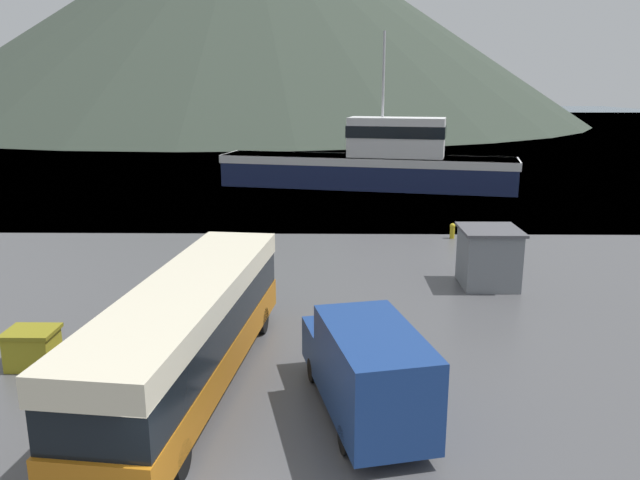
{
  "coord_description": "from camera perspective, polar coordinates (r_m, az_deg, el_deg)",
  "views": [
    {
      "loc": [
        2.59,
        -9.73,
        8.43
      ],
      "look_at": [
        2.19,
        16.25,
        2.0
      ],
      "focal_mm": 35.0,
      "sensor_mm": 36.0,
      "label": 1
    }
  ],
  "objects": [
    {
      "name": "delivery_van",
      "position": [
        16.46,
        4.23,
        -11.55
      ],
      "size": [
        3.44,
        6.44,
        2.61
      ],
      "rotation": [
        0.0,
        0.0,
        0.23
      ],
      "color": "navy",
      "rests_on": "ground"
    },
    {
      "name": "hill_backdrop",
      "position": [
        164.84,
        -6.58,
        20.1
      ],
      "size": [
        161.76,
        161.76,
        52.96
      ],
      "primitive_type": "cone",
      "color": "#333D33",
      "rests_on": "ground"
    },
    {
      "name": "water_surface",
      "position": [
        155.79,
        -0.07,
        10.8
      ],
      "size": [
        240.0,
        240.0,
        0.0
      ],
      "primitive_type": "plane",
      "color": "#475B6B",
      "rests_on": "ground"
    },
    {
      "name": "tour_bus",
      "position": [
        18.15,
        -11.78,
        -7.88
      ],
      "size": [
        3.84,
        12.29,
        3.16
      ],
      "rotation": [
        0.0,
        0.0,
        -0.11
      ],
      "color": "#B26614",
      "rests_on": "ground"
    },
    {
      "name": "storage_bin",
      "position": [
        21.36,
        -24.79,
        -8.93
      ],
      "size": [
        1.5,
        1.26,
        1.2
      ],
      "color": "olive",
      "rests_on": "ground"
    },
    {
      "name": "mooring_bollard",
      "position": [
        36.17,
        12.01,
        0.89
      ],
      "size": [
        0.31,
        0.31,
        0.87
      ],
      "color": "#B29919",
      "rests_on": "ground"
    },
    {
      "name": "dock_kiosk",
      "position": [
        27.8,
        15.15,
        -1.5
      ],
      "size": [
        2.5,
        2.71,
        2.54
      ],
      "color": "slate",
      "rests_on": "ground"
    },
    {
      "name": "fishing_boat",
      "position": [
        53.22,
        4.86,
        7.11
      ],
      "size": [
        25.22,
        9.56,
        12.74
      ],
      "rotation": [
        0.0,
        0.0,
        1.36
      ],
      "color": "#19234C",
      "rests_on": "water_surface"
    }
  ]
}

